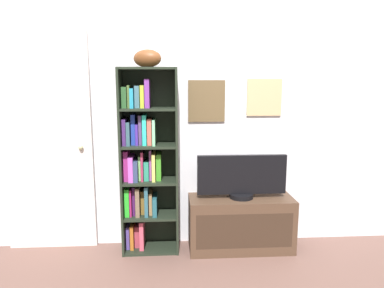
% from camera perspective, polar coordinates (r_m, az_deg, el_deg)
% --- Properties ---
extents(back_wall, '(4.80, 0.08, 2.47)m').
position_cam_1_polar(back_wall, '(3.28, 0.36, 4.67)').
color(back_wall, silver).
rests_on(back_wall, ground).
extents(bookshelf, '(0.51, 0.29, 1.67)m').
position_cam_1_polar(bookshelf, '(3.20, -7.80, -3.11)').
color(bookshelf, black).
rests_on(bookshelf, ground).
extents(football, '(0.28, 0.22, 0.15)m').
position_cam_1_polar(football, '(3.09, -7.31, 13.70)').
color(football, brown).
rests_on(football, bookshelf).
extents(tv_stand, '(0.96, 0.37, 0.50)m').
position_cam_1_polar(tv_stand, '(3.36, 7.94, -12.72)').
color(tv_stand, '#463123').
rests_on(tv_stand, ground).
extents(television, '(0.81, 0.22, 0.40)m').
position_cam_1_polar(television, '(3.22, 8.13, -5.33)').
color(television, black).
rests_on(television, tv_stand).
extents(door, '(0.81, 0.09, 2.01)m').
position_cam_1_polar(door, '(3.43, -22.55, 0.18)').
color(door, silver).
rests_on(door, ground).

